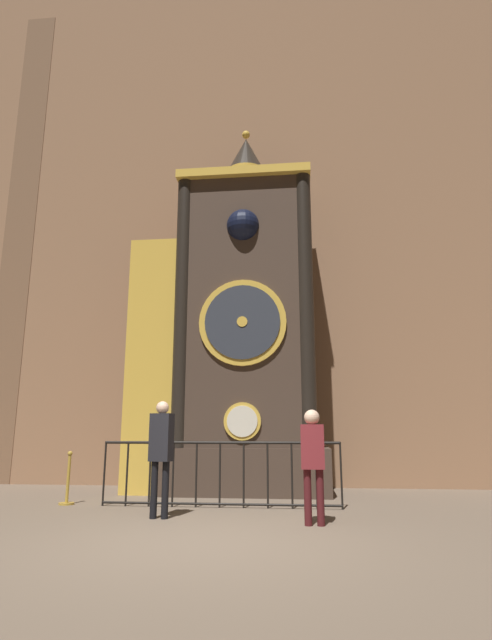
{
  "coord_description": "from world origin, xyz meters",
  "views": [
    {
      "loc": [
        1.26,
        -6.36,
        1.32
      ],
      "look_at": [
        0.06,
        4.92,
        3.86
      ],
      "focal_mm": 28.0,
      "sensor_mm": 36.0,
      "label": 1
    }
  ],
  "objects_px": {
    "visitor_far": "(313,454)",
    "stanchion_post": "(68,487)",
    "visitor_near": "(161,447)",
    "clock_tower": "(230,329)"
  },
  "relations": [
    {
      "from": "visitor_far",
      "to": "stanchion_post",
      "type": "bearing_deg",
      "value": 161.77
    },
    {
      "from": "visitor_near",
      "to": "stanchion_post",
      "type": "relative_size",
      "value": 1.88
    },
    {
      "from": "visitor_far",
      "to": "stanchion_post",
      "type": "relative_size",
      "value": 1.71
    },
    {
      "from": "clock_tower",
      "to": "visitor_near",
      "type": "height_order",
      "value": "clock_tower"
    },
    {
      "from": "clock_tower",
      "to": "visitor_near",
      "type": "bearing_deg",
      "value": -101.02
    },
    {
      "from": "stanchion_post",
      "to": "visitor_near",
      "type": "bearing_deg",
      "value": -31.75
    },
    {
      "from": "stanchion_post",
      "to": "visitor_far",
      "type": "bearing_deg",
      "value": -20.13
    },
    {
      "from": "clock_tower",
      "to": "visitor_far",
      "type": "height_order",
      "value": "clock_tower"
    },
    {
      "from": "visitor_far",
      "to": "stanchion_post",
      "type": "xyz_separation_m",
      "value": [
        -4.5,
        1.65,
        -0.69
      ]
    },
    {
      "from": "visitor_far",
      "to": "visitor_near",
      "type": "bearing_deg",
      "value": 173.75
    }
  ]
}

